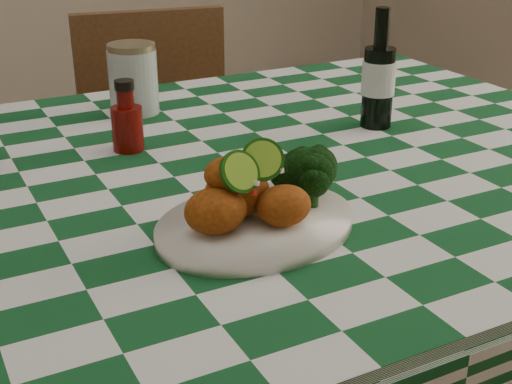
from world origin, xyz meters
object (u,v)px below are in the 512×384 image
fried_chicken_pile (252,185)px  ketchup_bottle (127,116)px  plate (256,225)px  beer_bottle (379,69)px  mason_jar (133,79)px  wooden_chair_right (172,191)px

fried_chicken_pile → ketchup_bottle: ketchup_bottle is taller
fried_chicken_pile → ketchup_bottle: size_ratio=1.24×
plate → fried_chicken_pile: bearing=180.0°
plate → ketchup_bottle: ketchup_bottle is taller
fried_chicken_pile → beer_bottle: size_ratio=0.69×
fried_chicken_pile → plate: bearing=0.0°
fried_chicken_pile → beer_bottle: bearing=35.1°
mason_jar → wooden_chair_right: (0.20, 0.35, -0.41)m
mason_jar → wooden_chair_right: mason_jar is taller
mason_jar → beer_bottle: beer_bottle is taller
plate → fried_chicken_pile: size_ratio=1.86×
beer_bottle → plate: bearing=-144.5°
ketchup_bottle → mason_jar: bearing=68.4°
fried_chicken_pile → wooden_chair_right: fried_chicken_pile is taller
fried_chicken_pile → wooden_chair_right: (0.23, 0.92, -0.41)m
ketchup_bottle → plate: bearing=-82.5°
wooden_chair_right → plate: bearing=-95.8°
beer_bottle → wooden_chair_right: size_ratio=0.24×
ketchup_bottle → wooden_chair_right: 0.73m
ketchup_bottle → mason_jar: 0.21m
fried_chicken_pile → mason_jar: (0.03, 0.56, 0.00)m
fried_chicken_pile → wooden_chair_right: size_ratio=0.17×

